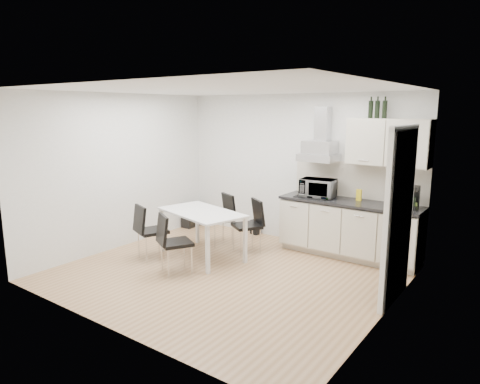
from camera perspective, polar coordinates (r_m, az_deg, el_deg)
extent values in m
plane|color=tan|center=(6.30, -1.82, -10.77)|extent=(4.50, 4.50, 0.00)
cube|color=white|center=(7.61, 7.37, 3.07)|extent=(4.50, 0.10, 2.60)
cube|color=white|center=(4.56, -17.45, -2.64)|extent=(4.50, 0.10, 2.60)
cube|color=white|center=(7.52, -15.61, 2.66)|extent=(0.10, 4.00, 2.60)
cube|color=white|center=(4.93, 19.31, -1.77)|extent=(0.10, 4.00, 2.60)
plane|color=white|center=(5.86, -1.98, 13.57)|extent=(4.50, 4.50, 0.00)
cube|color=white|center=(5.51, 20.40, -3.21)|extent=(0.08, 1.04, 2.10)
cube|color=beige|center=(7.19, 14.26, -7.90)|extent=(2.16, 0.52, 0.10)
cube|color=beige|center=(7.03, 14.30, -4.67)|extent=(2.20, 0.60, 0.76)
cube|color=black|center=(6.92, 14.44, -1.34)|extent=(2.22, 0.64, 0.04)
cube|color=beige|center=(7.14, 15.44, 1.52)|extent=(2.20, 0.02, 0.58)
cube|color=beige|center=(6.75, 19.21, 6.26)|extent=(1.20, 0.35, 0.70)
cube|color=silver|center=(7.12, 10.49, 5.28)|extent=(0.60, 0.46, 0.30)
cube|color=silver|center=(7.19, 11.00, 8.91)|extent=(0.22, 0.20, 0.55)
imported|color=silver|center=(7.09, 10.36, 0.79)|extent=(0.58, 0.37, 0.37)
cube|color=yellow|center=(6.97, 15.58, -0.39)|extent=(0.08, 0.04, 0.18)
cylinder|color=brown|center=(6.60, 21.86, -1.71)|extent=(0.04, 0.04, 0.11)
cylinder|color=#4C6626|center=(6.58, 22.37, -1.78)|extent=(0.04, 0.04, 0.11)
cylinder|color=black|center=(6.83, 17.04, 10.72)|extent=(0.07, 0.07, 0.32)
cylinder|color=black|center=(6.80, 17.85, 10.68)|extent=(0.07, 0.07, 0.32)
cylinder|color=black|center=(6.76, 18.75, 10.63)|extent=(0.07, 0.07, 0.32)
cube|color=white|center=(6.78, -5.16, -2.71)|extent=(1.57, 1.13, 0.03)
cube|color=white|center=(7.24, -10.36, -5.03)|extent=(0.06, 0.06, 0.72)
cube|color=white|center=(6.18, -4.34, -7.69)|extent=(0.06, 0.06, 0.72)
cube|color=white|center=(7.59, -5.72, -4.15)|extent=(0.06, 0.06, 0.72)
cube|color=white|center=(6.59, 0.70, -6.46)|extent=(0.06, 0.06, 0.72)
cube|color=black|center=(8.74, -6.26, -3.12)|extent=(0.24, 0.52, 0.43)
cube|color=gold|center=(8.63, -5.72, -2.23)|extent=(0.03, 0.46, 0.07)
cube|color=black|center=(8.15, 2.09, -4.69)|extent=(0.19, 0.18, 0.27)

